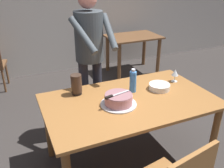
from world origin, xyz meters
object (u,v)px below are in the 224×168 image
(cake_knife, at_px, (112,96))
(water_bottle, at_px, (133,81))
(cake_on_platter, at_px, (119,100))
(background_table, at_px, (133,44))
(wine_glass_near, at_px, (175,73))
(person_cutting_cake, at_px, (90,50))
(hurricane_lamp, at_px, (76,84))
(plate_stack, at_px, (159,87))
(main_dining_table, at_px, (130,108))

(cake_knife, relative_size, water_bottle, 1.07)
(cake_on_platter, distance_m, background_table, 2.69)
(water_bottle, bearing_deg, wine_glass_near, 3.33)
(cake_knife, distance_m, person_cutting_cake, 0.79)
(wine_glass_near, distance_m, person_cutting_cake, 0.99)
(cake_knife, relative_size, hurricane_lamp, 1.28)
(cake_knife, distance_m, plate_stack, 0.62)
(water_bottle, relative_size, hurricane_lamp, 1.19)
(cake_on_platter, xyz_separation_m, plate_stack, (0.53, 0.12, -0.02))
(hurricane_lamp, xyz_separation_m, background_table, (1.69, 1.92, -0.28))
(hurricane_lamp, height_order, person_cutting_cake, person_cutting_cake)
(plate_stack, xyz_separation_m, hurricane_lamp, (-0.82, 0.25, 0.08))
(wine_glass_near, xyz_separation_m, water_bottle, (-0.55, -0.03, 0.01))
(main_dining_table, bearing_deg, person_cutting_cake, 102.64)
(wine_glass_near, bearing_deg, background_table, 74.00)
(plate_stack, height_order, hurricane_lamp, hurricane_lamp)
(person_cutting_cake, bearing_deg, hurricane_lamp, -126.59)
(person_cutting_cake, bearing_deg, wine_glass_near, -32.73)
(wine_glass_near, distance_m, background_table, 2.17)
(cake_knife, relative_size, person_cutting_cake, 0.16)
(wine_glass_near, bearing_deg, cake_knife, -164.70)
(person_cutting_cake, bearing_deg, water_bottle, -64.61)
(main_dining_table, relative_size, plate_stack, 7.52)
(main_dining_table, bearing_deg, background_table, 60.91)
(person_cutting_cake, height_order, background_table, person_cutting_cake)
(cake_knife, bearing_deg, plate_stack, 12.87)
(main_dining_table, height_order, background_table, main_dining_table)
(cake_on_platter, bearing_deg, main_dining_table, 16.96)
(plate_stack, bearing_deg, background_table, 68.32)
(main_dining_table, xyz_separation_m, water_bottle, (0.11, 0.15, 0.21))
(plate_stack, height_order, wine_glass_near, wine_glass_near)
(cake_knife, distance_m, background_table, 2.74)
(cake_on_platter, distance_m, person_cutting_cake, 0.79)
(main_dining_table, bearing_deg, cake_on_platter, -163.04)
(person_cutting_cake, bearing_deg, background_table, 47.67)
(plate_stack, relative_size, background_table, 0.22)
(cake_on_platter, height_order, hurricane_lamp, hurricane_lamp)
(wine_glass_near, xyz_separation_m, hurricane_lamp, (-1.09, 0.15, 0.00))
(person_cutting_cake, bearing_deg, main_dining_table, -77.36)
(cake_on_platter, distance_m, water_bottle, 0.32)
(cake_knife, bearing_deg, hurricane_lamp, 120.08)
(water_bottle, bearing_deg, plate_stack, -13.73)
(cake_on_platter, bearing_deg, plate_stack, 12.91)
(hurricane_lamp, xyz_separation_m, person_cutting_cake, (0.28, 0.38, 0.22))
(water_bottle, xyz_separation_m, person_cutting_cake, (-0.26, 0.55, 0.21))
(person_cutting_cake, bearing_deg, cake_on_platter, -89.10)
(cake_on_platter, bearing_deg, person_cutting_cake, 90.90)
(hurricane_lamp, bearing_deg, main_dining_table, -36.47)
(background_table, bearing_deg, person_cutting_cake, -132.33)
(main_dining_table, xyz_separation_m, cake_knife, (-0.22, -0.06, 0.22))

